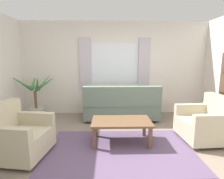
{
  "coord_description": "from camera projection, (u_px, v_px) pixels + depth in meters",
  "views": [
    {
      "loc": [
        -0.21,
        -2.9,
        1.58
      ],
      "look_at": [
        -0.12,
        0.7,
        0.96
      ],
      "focal_mm": 28.61,
      "sensor_mm": 36.0,
      "label": 1
    }
  ],
  "objects": [
    {
      "name": "armchair_left",
      "position": [
        17.0,
        136.0,
        2.87
      ],
      "size": [
        0.93,
        0.95,
        0.88
      ],
      "rotation": [
        0.0,
        0.0,
        1.43
      ],
      "color": "#BCB293",
      "rests_on": "ground_plane"
    },
    {
      "name": "armchair_right",
      "position": [
        206.0,
        123.0,
        3.44
      ],
      "size": [
        0.87,
        0.88,
        0.88
      ],
      "rotation": [
        0.0,
        0.0,
        -1.52
      ],
      "color": "#BCB293",
      "rests_on": "ground_plane"
    },
    {
      "name": "wall_back",
      "position": [
        115.0,
        68.0,
        5.13
      ],
      "size": [
        5.32,
        0.12,
        2.6
      ],
      "primitive_type": "cube",
      "color": "silver",
      "rests_on": "ground_plane"
    },
    {
      "name": "couch",
      "position": [
        121.0,
        106.0,
        4.64
      ],
      "size": [
        1.9,
        0.82,
        0.92
      ],
      "rotation": [
        0.0,
        0.0,
        3.14
      ],
      "color": "slate",
      "rests_on": "ground_plane"
    },
    {
      "name": "area_rug",
      "position": [
        120.0,
        150.0,
        3.13
      ],
      "size": [
        2.54,
        1.62,
        0.01
      ],
      "primitive_type": "cube",
      "color": "#604C6B",
      "rests_on": "ground_plane"
    },
    {
      "name": "potted_plant",
      "position": [
        36.0,
        100.0,
        4.71
      ],
      "size": [
        1.16,
        1.08,
        1.21
      ],
      "color": "#B7B2A8",
      "rests_on": "ground_plane"
    },
    {
      "name": "window_with_curtains",
      "position": [
        115.0,
        63.0,
        5.02
      ],
      "size": [
        1.98,
        0.07,
        1.4
      ],
      "color": "white"
    },
    {
      "name": "coffee_table",
      "position": [
        121.0,
        123.0,
        3.34
      ],
      "size": [
        1.1,
        0.64,
        0.44
      ],
      "color": "brown",
      "rests_on": "ground_plane"
    },
    {
      "name": "ground_plane",
      "position": [
        120.0,
        150.0,
        3.13
      ],
      "size": [
        6.24,
        6.24,
        0.0
      ],
      "primitive_type": "plane",
      "color": "gray"
    }
  ]
}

